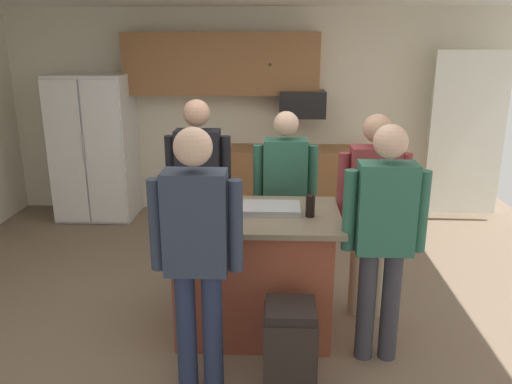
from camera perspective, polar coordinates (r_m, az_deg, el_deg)
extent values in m
plane|color=#7F6B56|center=(4.50, -1.76, -13.01)|extent=(7.04, 7.04, 0.00)
cube|color=beige|center=(6.77, -0.15, 8.80)|extent=(6.40, 0.10, 2.60)
cube|color=white|center=(6.80, 22.26, 5.89)|extent=(0.90, 0.06, 2.00)
cube|color=#936038|center=(6.55, -3.84, 13.98)|extent=(2.40, 0.35, 0.75)
sphere|color=#4C3823|center=(6.32, 1.55, 13.92)|extent=(0.04, 0.04, 0.04)
cube|color=#936038|center=(6.63, 4.92, 1.06)|extent=(1.80, 0.60, 0.90)
sphere|color=#4C3823|center=(6.37, 9.08, 0.24)|extent=(0.04, 0.04, 0.04)
cube|color=white|center=(6.84, -17.36, 4.76)|extent=(0.94, 0.70, 1.81)
cube|color=white|center=(6.58, -20.33, 4.04)|extent=(0.45, 0.04, 1.73)
cube|color=white|center=(6.42, -16.46, 4.10)|extent=(0.45, 0.04, 1.73)
cylinder|color=#B2B2B7|center=(6.45, -18.58, 4.80)|extent=(0.02, 0.02, 0.35)
cube|color=black|center=(6.46, 5.14, 9.68)|extent=(0.56, 0.40, 0.32)
cube|color=brown|center=(4.04, -0.18, -9.17)|extent=(1.14, 0.74, 0.94)
cube|color=#756651|center=(3.86, -0.19, -2.63)|extent=(1.28, 0.88, 0.04)
cylinder|color=#383842|center=(3.81, 12.09, -12.15)|extent=(0.13, 0.13, 0.83)
cylinder|color=#383842|center=(3.85, 14.64, -12.08)|extent=(0.13, 0.13, 0.83)
cube|color=#2D6651|center=(3.54, 14.15, -1.77)|extent=(0.38, 0.22, 0.62)
sphere|color=beige|center=(3.43, 14.69, 5.43)|extent=(0.22, 0.22, 0.22)
cylinder|color=#2D6651|center=(3.51, 10.29, -2.04)|extent=(0.09, 0.09, 0.56)
cylinder|color=#2D6651|center=(3.61, 17.87, -2.07)|extent=(0.09, 0.09, 0.56)
cylinder|color=#4C5166|center=(4.74, -7.15, -5.89)|extent=(0.13, 0.13, 0.85)
cylinder|color=#4C5166|center=(4.71, -5.10, -5.94)|extent=(0.13, 0.13, 0.85)
cube|color=black|center=(4.49, -6.42, 2.84)|extent=(0.38, 0.22, 0.63)
sphere|color=tan|center=(4.40, -6.61, 8.68)|extent=(0.23, 0.23, 0.23)
cylinder|color=black|center=(4.54, -9.41, 2.63)|extent=(0.09, 0.09, 0.57)
cylinder|color=black|center=(4.47, -3.36, 2.59)|extent=(0.09, 0.09, 0.57)
cylinder|color=tan|center=(4.37, 11.19, -8.27)|extent=(0.13, 0.13, 0.82)
cylinder|color=tan|center=(4.40, 13.39, -8.24)|extent=(0.13, 0.13, 0.82)
cube|color=maroon|center=(4.14, 12.90, 0.75)|extent=(0.38, 0.22, 0.61)
sphere|color=tan|center=(4.04, 13.31, 6.85)|extent=(0.22, 0.22, 0.22)
cylinder|color=maroon|center=(4.11, 9.59, 0.54)|extent=(0.09, 0.09, 0.55)
cylinder|color=maroon|center=(4.20, 16.10, 0.45)|extent=(0.09, 0.09, 0.55)
cylinder|color=tan|center=(4.77, 2.11, -5.94)|extent=(0.13, 0.13, 0.79)
cylinder|color=tan|center=(4.77, 4.16, -5.96)|extent=(0.13, 0.13, 0.79)
cube|color=#2D6651|center=(4.55, 3.27, 2.15)|extent=(0.38, 0.22, 0.59)
sphere|color=beige|center=(4.46, 3.37, 7.56)|extent=(0.21, 0.21, 0.21)
cylinder|color=#2D6651|center=(4.55, 0.25, 1.93)|extent=(0.09, 0.09, 0.54)
cylinder|color=#2D6651|center=(4.56, 6.29, 1.86)|extent=(0.09, 0.09, 0.54)
cylinder|color=#232D4C|center=(3.45, -7.72, -15.03)|extent=(0.13, 0.13, 0.85)
cylinder|color=#232D4C|center=(3.43, -4.82, -15.17)|extent=(0.13, 0.13, 0.85)
cube|color=#2D384C|center=(3.11, -6.70, -3.40)|extent=(0.38, 0.22, 0.64)
sphere|color=beige|center=(2.99, -7.00, 4.99)|extent=(0.23, 0.23, 0.23)
cylinder|color=#2D384C|center=(3.17, -10.99, -3.60)|extent=(0.09, 0.09, 0.57)
cylinder|color=#2D384C|center=(3.09, -2.28, -3.80)|extent=(0.09, 0.09, 0.57)
cylinder|color=black|center=(3.72, -3.16, -1.73)|extent=(0.07, 0.07, 0.16)
cylinder|color=black|center=(3.60, -7.51, -2.76)|extent=(0.07, 0.07, 0.13)
cylinder|color=white|center=(3.86, -5.23, -1.61)|extent=(0.08, 0.08, 0.10)
torus|color=white|center=(3.85, -4.45, -1.56)|extent=(0.06, 0.01, 0.06)
cylinder|color=black|center=(4.11, -4.51, -0.23)|extent=(0.07, 0.07, 0.13)
cylinder|color=black|center=(3.77, 6.02, -1.55)|extent=(0.07, 0.07, 0.16)
cube|color=#B7B7BC|center=(3.90, 1.69, -1.94)|extent=(0.44, 0.30, 0.02)
cube|color=#A8A8AD|center=(3.89, 1.69, -1.67)|extent=(0.44, 0.30, 0.02)
cube|color=black|center=(3.51, 3.76, -17.21)|extent=(0.34, 0.34, 0.55)
cube|color=black|center=(3.35, 3.86, -12.87)|extent=(0.32, 0.32, 0.06)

